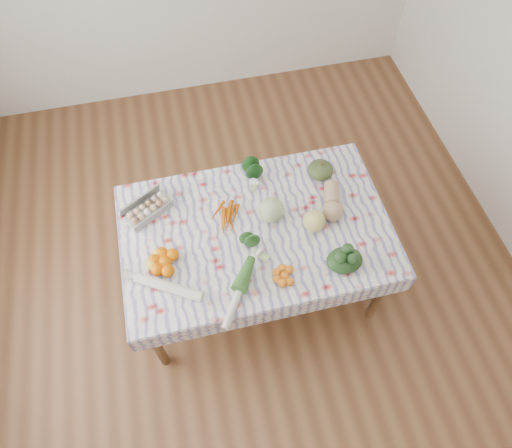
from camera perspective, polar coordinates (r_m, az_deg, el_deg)
name	(u,v)px	position (r m, az deg, el deg)	size (l,w,h in m)	color
ground	(256,282)	(3.48, 0.00, -7.22)	(4.50, 4.50, 0.00)	brown
dining_table	(256,236)	(2.88, 0.00, -1.50)	(1.60, 1.00, 0.75)	brown
tablecloth	(256,230)	(2.81, 0.00, -0.70)	(1.66, 1.06, 0.01)	silver
egg_carton	(149,210)	(2.91, -13.24, 1.68)	(0.30, 0.12, 0.08)	#A1A09C
carrot_bunch	(228,214)	(2.85, -3.55, 1.21)	(0.21, 0.19, 0.04)	#C65504
kale_bunch	(255,173)	(2.97, -0.13, 6.42)	(0.16, 0.14, 0.14)	#113610
kabocha_squash	(321,170)	(3.03, 8.07, 6.73)	(0.17, 0.17, 0.11)	#3E5026
cabbage	(271,210)	(2.79, 1.92, 1.78)	(0.16, 0.16, 0.16)	#A4BB7E
butternut_squash	(332,201)	(2.89, 9.54, 2.90)	(0.13, 0.27, 0.13)	tan
orange_cluster	(165,262)	(2.70, -11.32, -4.65)	(0.24, 0.24, 0.08)	#E96C00
broccoli	(254,247)	(2.68, -0.31, -2.84)	(0.14, 0.14, 0.10)	#1C4618
mandarin_cluster	(284,275)	(2.63, 3.57, -6.41)	(0.17, 0.17, 0.05)	orange
grapefruit	(314,221)	(2.78, 7.29, 0.37)	(0.14, 0.14, 0.14)	#CCC865
spinach_bag	(345,260)	(2.69, 11.01, -4.47)	(0.21, 0.17, 0.09)	black
daikon	(168,287)	(2.64, -10.90, -7.74)	(0.06, 0.06, 0.43)	silver
leek	(238,294)	(2.58, -2.22, -8.71)	(0.05, 0.05, 0.43)	beige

